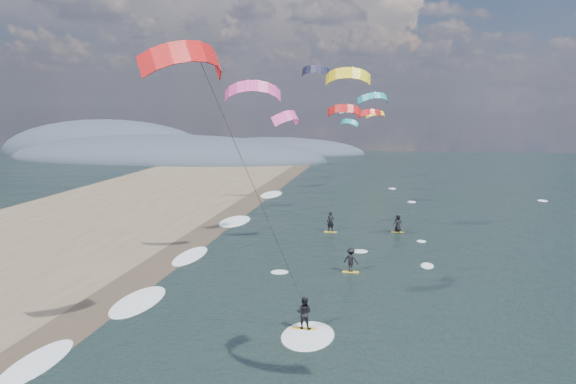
# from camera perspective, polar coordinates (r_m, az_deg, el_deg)

# --- Properties ---
(wet_sand_strip) EXTENTS (3.00, 240.00, 0.00)m
(wet_sand_strip) POSITION_cam_1_polar(r_m,az_deg,el_deg) (34.81, -19.13, -11.52)
(wet_sand_strip) COLOR #382D23
(wet_sand_strip) RESTS_ON ground
(coastal_hills) EXTENTS (80.00, 41.00, 15.00)m
(coastal_hills) POSITION_cam_1_polar(r_m,az_deg,el_deg) (136.15, -11.72, 3.13)
(coastal_hills) COLOR #3D4756
(coastal_hills) RESTS_ON ground
(kitesurfer_near_b) EXTENTS (6.87, 9.21, 14.35)m
(kitesurfer_near_b) POSITION_cam_1_polar(r_m,az_deg,el_deg) (27.36, -4.60, 3.49)
(kitesurfer_near_b) COLOR gold
(kitesurfer_near_b) RESTS_ON ground
(far_kitesurfers) EXTENTS (6.93, 14.64, 1.81)m
(far_kitesurfers) POSITION_cam_1_polar(r_m,az_deg,el_deg) (49.99, 6.36, -4.17)
(far_kitesurfers) COLOR gold
(far_kitesurfers) RESTS_ON ground
(bg_kite_field) EXTENTS (11.20, 72.29, 7.70)m
(bg_kite_field) POSITION_cam_1_polar(r_m,az_deg,el_deg) (74.86, 5.40, 7.88)
(bg_kite_field) COLOR #D83F8C
(bg_kite_field) RESTS_ON ground
(shoreline_surf) EXTENTS (2.40, 79.40, 0.11)m
(shoreline_surf) POSITION_cam_1_polar(r_m,az_deg,el_deg) (38.34, -14.11, -9.49)
(shoreline_surf) COLOR white
(shoreline_surf) RESTS_ON ground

